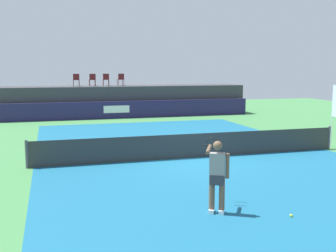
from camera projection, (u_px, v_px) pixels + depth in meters
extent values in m
plane|color=#3D7A42|center=(172.00, 144.00, 18.94)|extent=(48.00, 48.00, 0.00)
cube|color=#16597A|center=(194.00, 158.00, 16.09)|extent=(12.00, 22.00, 0.00)
cube|color=#231E4C|center=(129.00, 110.00, 28.84)|extent=(18.00, 0.20, 1.20)
cube|color=white|center=(117.00, 109.00, 28.49)|extent=(1.80, 0.02, 0.50)
cube|color=#38383D|center=(124.00, 101.00, 30.48)|extent=(18.00, 2.80, 2.20)
cylinder|color=#561919|center=(79.00, 83.00, 29.71)|extent=(0.04, 0.04, 0.44)
cylinder|color=#561919|center=(73.00, 83.00, 29.62)|extent=(0.04, 0.04, 0.44)
cylinder|color=#561919|center=(79.00, 83.00, 29.33)|extent=(0.04, 0.04, 0.44)
cylinder|color=#561919|center=(73.00, 83.00, 29.23)|extent=(0.04, 0.04, 0.44)
cube|color=#561919|center=(76.00, 80.00, 29.44)|extent=(0.45, 0.45, 0.03)
cube|color=#561919|center=(76.00, 77.00, 29.21)|extent=(0.44, 0.04, 0.42)
cylinder|color=#561919|center=(95.00, 83.00, 29.95)|extent=(0.04, 0.04, 0.44)
cylinder|color=#561919|center=(89.00, 83.00, 29.83)|extent=(0.04, 0.04, 0.44)
cylinder|color=#561919|center=(95.00, 83.00, 29.57)|extent=(0.04, 0.04, 0.44)
cylinder|color=#561919|center=(90.00, 83.00, 29.45)|extent=(0.04, 0.04, 0.44)
cube|color=#561919|center=(92.00, 80.00, 29.67)|extent=(0.45, 0.45, 0.03)
cube|color=#561919|center=(93.00, 77.00, 29.44)|extent=(0.44, 0.03, 0.42)
cylinder|color=#561919|center=(109.00, 83.00, 30.39)|extent=(0.04, 0.04, 0.44)
cylinder|color=#561919|center=(103.00, 83.00, 30.31)|extent=(0.04, 0.04, 0.44)
cylinder|color=#561919|center=(109.00, 83.00, 30.00)|extent=(0.04, 0.04, 0.44)
cylinder|color=#561919|center=(103.00, 83.00, 29.92)|extent=(0.04, 0.04, 0.44)
cube|color=#561919|center=(106.00, 80.00, 30.12)|extent=(0.47, 0.47, 0.03)
cube|color=#561919|center=(106.00, 77.00, 29.89)|extent=(0.44, 0.06, 0.42)
cylinder|color=#561919|center=(122.00, 83.00, 30.72)|extent=(0.04, 0.04, 0.44)
cylinder|color=#561919|center=(117.00, 83.00, 30.57)|extent=(0.04, 0.04, 0.44)
cylinder|color=#561919|center=(124.00, 83.00, 30.34)|extent=(0.04, 0.04, 0.44)
cylinder|color=#561919|center=(119.00, 83.00, 30.20)|extent=(0.04, 0.04, 0.44)
cube|color=#561919|center=(120.00, 79.00, 30.42)|extent=(0.48, 0.48, 0.03)
cube|color=#561919|center=(121.00, 76.00, 30.20)|extent=(0.44, 0.07, 0.42)
cylinder|color=white|center=(331.00, 132.00, 17.97)|extent=(0.04, 0.04, 1.40)
cube|color=white|center=(336.00, 101.00, 17.58)|extent=(0.03, 0.44, 1.33)
cube|color=#2D2D2D|center=(194.00, 146.00, 16.02)|extent=(12.40, 0.02, 0.95)
cylinder|color=#4C4C51|center=(27.00, 154.00, 14.30)|extent=(0.10, 0.10, 1.00)
cylinder|color=#4C4C51|center=(329.00, 138.00, 17.74)|extent=(0.10, 0.10, 1.00)
cube|color=white|center=(222.00, 211.00, 9.88)|extent=(0.23, 0.29, 0.10)
cylinder|color=brown|center=(222.00, 193.00, 9.82)|extent=(0.14, 0.14, 0.82)
cube|color=white|center=(212.00, 211.00, 9.93)|extent=(0.23, 0.29, 0.10)
cylinder|color=brown|center=(212.00, 192.00, 9.87)|extent=(0.14, 0.14, 0.82)
cube|color=#333338|center=(217.00, 179.00, 9.80)|extent=(0.40, 0.36, 0.24)
cube|color=gray|center=(217.00, 165.00, 9.75)|extent=(0.41, 0.35, 0.56)
sphere|color=brown|center=(218.00, 146.00, 9.68)|extent=(0.22, 0.22, 0.22)
cylinder|color=brown|center=(227.00, 166.00, 9.70)|extent=(0.09, 0.09, 0.60)
cylinder|color=brown|center=(209.00, 149.00, 10.02)|extent=(0.37, 0.58, 0.14)
cylinder|color=black|center=(211.00, 145.00, 10.42)|extent=(0.28, 0.17, 0.03)
torus|color=black|center=(212.00, 143.00, 10.70)|extent=(0.28, 0.17, 0.30)
sphere|color=#D8EA33|center=(291.00, 215.00, 9.65)|extent=(0.07, 0.07, 0.07)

